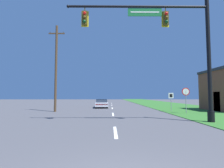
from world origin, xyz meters
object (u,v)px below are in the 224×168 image
(signal_mast, at_px, (175,43))
(utility_pole_near, at_px, (56,67))
(car_ahead, at_px, (102,103))
(stop_sign, at_px, (186,95))
(route_sign_post, at_px, (171,98))

(signal_mast, bearing_deg, utility_pole_near, 143.14)
(car_ahead, xyz_separation_m, stop_sign, (8.72, -8.91, 1.26))
(route_sign_post, relative_size, utility_pole_near, 0.21)
(signal_mast, height_order, utility_pole_near, utility_pole_near)
(signal_mast, relative_size, utility_pole_near, 1.02)
(signal_mast, distance_m, car_ahead, 16.22)
(stop_sign, bearing_deg, signal_mast, -118.95)
(car_ahead, bearing_deg, route_sign_post, -40.39)
(car_ahead, height_order, route_sign_post, route_sign_post)
(car_ahead, relative_size, stop_sign, 1.82)
(stop_sign, xyz_separation_m, utility_pole_near, (-13.49, 2.30, 3.14))
(signal_mast, xyz_separation_m, car_ahead, (-5.67, 14.44, -4.75))
(route_sign_post, bearing_deg, stop_sign, -70.95)
(route_sign_post, height_order, utility_pole_near, utility_pole_near)
(stop_sign, height_order, utility_pole_near, utility_pole_near)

